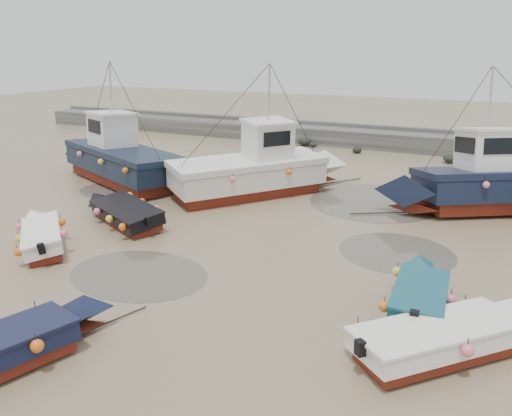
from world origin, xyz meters
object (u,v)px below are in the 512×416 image
(dinghy_1, at_px, (8,344))
(dinghy_2, at_px, (421,290))
(dinghy_4, at_px, (124,210))
(cabin_boat_0, at_px, (116,157))
(person, at_px, (174,193))
(dinghy_3, at_px, (452,334))
(cabin_boat_2, at_px, (495,182))
(cabin_boat_1, at_px, (259,168))
(dinghy_0, at_px, (44,232))

(dinghy_1, xyz_separation_m, dinghy_2, (8.13, 6.63, 0.02))
(dinghy_1, distance_m, dinghy_4, 9.76)
(cabin_boat_0, xyz_separation_m, person, (4.17, -0.84, -1.30))
(dinghy_3, bearing_deg, dinghy_2, 161.02)
(cabin_boat_2, bearing_deg, dinghy_1, 119.51)
(dinghy_1, xyz_separation_m, dinghy_4, (-3.96, 8.92, -0.00))
(cabin_boat_0, xyz_separation_m, cabin_boat_1, (8.09, 0.85, 0.02))
(cabin_boat_0, xyz_separation_m, cabin_boat_2, (18.53, 2.84, 0.01))
(dinghy_2, height_order, person, dinghy_2)
(cabin_boat_1, height_order, person, cabin_boat_1)
(cabin_boat_1, bearing_deg, dinghy_3, -8.83)
(dinghy_2, xyz_separation_m, cabin_boat_2, (1.69, 10.40, 0.74))
(dinghy_0, relative_size, cabin_boat_1, 0.50)
(dinghy_0, height_order, cabin_boat_1, cabin_boat_1)
(cabin_boat_0, distance_m, cabin_boat_2, 18.74)
(dinghy_2, bearing_deg, cabin_boat_2, 79.07)
(dinghy_4, xyz_separation_m, person, (-0.58, 4.43, -0.55))
(dinghy_2, distance_m, dinghy_3, 2.16)
(person, bearing_deg, dinghy_3, 150.87)
(dinghy_0, bearing_deg, cabin_boat_0, 65.79)
(dinghy_0, relative_size, cabin_boat_2, 0.45)
(dinghy_1, height_order, dinghy_3, same)
(cabin_boat_2, bearing_deg, dinghy_4, 89.96)
(dinghy_3, relative_size, dinghy_4, 0.89)
(dinghy_1, relative_size, person, 3.16)
(dinghy_3, distance_m, cabin_boat_0, 20.20)
(dinghy_1, distance_m, cabin_boat_1, 15.07)
(dinghy_4, bearing_deg, cabin_boat_0, 67.86)
(dinghy_4, bearing_deg, person, 33.26)
(dinghy_0, xyz_separation_m, cabin_boat_1, (4.29, 9.44, 0.77))
(dinghy_0, height_order, dinghy_4, same)
(cabin_boat_0, bearing_deg, cabin_boat_2, -58.14)
(person, bearing_deg, cabin_boat_2, -162.38)
(cabin_boat_2, bearing_deg, cabin_boat_1, 70.26)
(cabin_boat_1, bearing_deg, dinghy_0, -76.55)
(dinghy_0, bearing_deg, person, 39.16)
(cabin_boat_0, bearing_deg, dinghy_4, -114.83)
(dinghy_0, bearing_deg, cabin_boat_2, -10.22)
(dinghy_1, xyz_separation_m, cabin_boat_0, (-8.71, 14.19, 0.75))
(cabin_boat_0, relative_size, cabin_boat_1, 1.20)
(cabin_boat_1, distance_m, person, 4.46)
(cabin_boat_0, height_order, person, cabin_boat_0)
(dinghy_3, relative_size, cabin_boat_2, 0.51)
(dinghy_2, height_order, cabin_boat_2, cabin_boat_2)
(cabin_boat_2, height_order, person, cabin_boat_2)
(dinghy_0, relative_size, person, 2.52)
(cabin_boat_0, bearing_deg, dinghy_3, -94.89)
(dinghy_0, relative_size, dinghy_3, 0.89)
(dinghy_0, bearing_deg, dinghy_1, -96.71)
(dinghy_3, xyz_separation_m, person, (-13.64, 8.65, -0.54))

